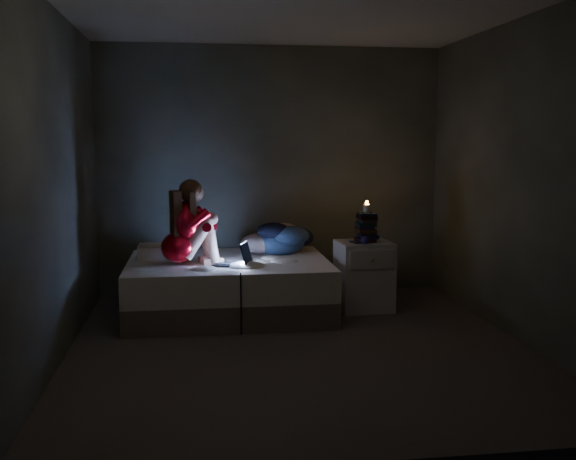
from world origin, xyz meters
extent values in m
cube|color=#433B36|center=(0.00, 0.00, -0.01)|extent=(3.60, 3.80, 0.02)
cube|color=silver|center=(0.00, 0.00, 2.61)|extent=(3.60, 3.80, 0.02)
cube|color=#30352B|center=(0.00, 1.91, 1.30)|extent=(3.60, 0.02, 2.60)
cube|color=#30352B|center=(0.00, -1.91, 1.30)|extent=(3.60, 0.02, 2.60)
cube|color=#30352B|center=(-1.81, 0.00, 1.30)|extent=(0.02, 3.80, 2.60)
cube|color=#30352B|center=(1.81, 0.00, 1.30)|extent=(0.02, 3.80, 2.60)
cube|color=white|center=(-1.12, 1.31, 0.58)|extent=(0.44, 0.31, 0.13)
cube|color=silver|center=(0.80, 1.06, 0.33)|extent=(0.52, 0.47, 0.66)
cylinder|color=beige|center=(0.82, 1.07, 0.98)|extent=(0.07, 0.07, 0.08)
cube|color=black|center=(0.69, 1.00, 0.67)|extent=(0.10, 0.15, 0.01)
sphere|color=navy|center=(0.75, 0.91, 0.70)|extent=(0.08, 0.08, 0.08)
camera|label=1|loc=(-0.79, -4.93, 1.63)|focal=40.64mm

